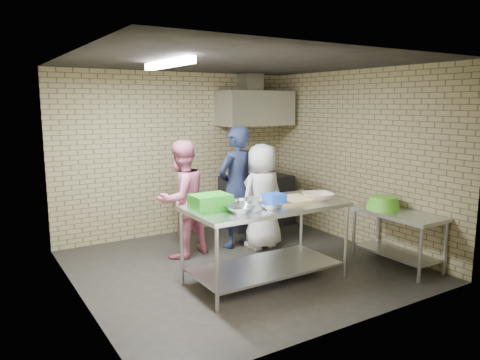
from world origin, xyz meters
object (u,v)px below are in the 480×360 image
prep_table (266,243)px  blue_tub (274,199)px  side_counter (397,239)px  man_navy (236,187)px  green_crate (210,202)px  bottle_red (252,112)px  stove (256,201)px  woman_pink (182,199)px  green_basin (383,203)px  woman_white (262,196)px

prep_table → blue_tub: 0.57m
prep_table → side_counter: size_ratio=1.63×
man_navy → green_crate: bearing=33.5°
prep_table → bottle_red: bottle_red is taller
prep_table → stove: (1.37, 2.25, -0.04)m
prep_table → side_counter: (1.82, -0.50, -0.11)m
side_counter → woman_pink: bearing=140.2°
stove → green_basin: green_basin is taller
stove → man_navy: man_navy is taller
bottle_red → man_navy: size_ratio=0.10×
bottle_red → woman_white: bottle_red is taller
green_crate → stove: bearing=45.7°
prep_table → green_basin: bearing=-8.0°
prep_table → woman_white: 1.37m
side_counter → woman_pink: size_ratio=0.71×
green_basin → stove: bearing=99.8°
stove → woman_white: (-0.65, -1.12, 0.35)m
green_crate → woman_white: woman_white is taller
blue_tub → green_basin: size_ratio=0.47×
prep_table → green_crate: 0.91m
green_basin → woman_white: size_ratio=0.29×
bottle_red → man_navy: 1.85m
side_counter → bottle_red: 3.44m
stove → green_crate: (-2.07, -2.13, 0.61)m
stove → bottle_red: 1.60m
blue_tub → man_navy: bearing=75.9°
green_crate → blue_tub: size_ratio=2.00×
man_navy → green_basin: bearing=114.9°
bottle_red → green_crate: bearing=-131.9°
bottle_red → woman_pink: bottle_red is taller
green_basin → man_navy: man_navy is taller
stove → bottle_red: bottle_red is taller
blue_tub → bottle_red: bottle_red is taller
woman_white → woman_pink: bearing=-19.9°
bottle_red → woman_white: size_ratio=0.11×
green_crate → woman_white: bearing=35.2°
side_counter → blue_tub: (-1.77, 0.40, 0.67)m
bottle_red → man_navy: bearing=-132.4°
blue_tub → stove: bearing=60.6°
blue_tub → woman_white: size_ratio=0.14×
stove → bottle_red: size_ratio=6.67×
side_counter → green_crate: size_ratio=2.76×
stove → green_basin: bearing=-80.2°
green_basin → bottle_red: size_ratio=2.56×
stove → green_basin: size_ratio=2.61×
prep_table → woman_pink: size_ratio=1.16×
green_crate → bottle_red: size_ratio=2.41×
green_crate → blue_tub: green_crate is taller
side_counter → man_navy: (-1.40, 1.90, 0.55)m
woman_white → green_basin: bearing=121.7°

